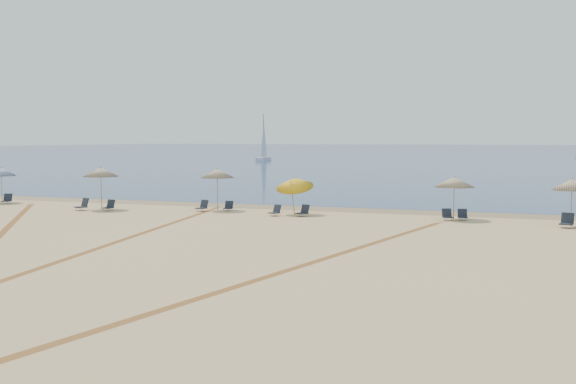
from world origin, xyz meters
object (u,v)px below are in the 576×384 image
Objects in this scene: umbrella_0 at (1,172)px; chair_7 at (304,211)px; umbrella_5 at (572,185)px; chair_1 at (7,199)px; chair_2 at (83,205)px; chair_6 at (275,211)px; chair_8 at (447,215)px; chair_9 at (463,215)px; umbrella_3 at (294,183)px; sailboat_1 at (264,147)px; umbrella_2 at (217,173)px; chair_5 at (229,207)px; umbrella_4 at (454,182)px; chair_10 at (567,221)px; umbrella_1 at (101,172)px; chair_3 at (109,206)px; chair_4 at (203,206)px.

chair_7 is (21.65, -0.93, -1.78)m from umbrella_0.
umbrella_5 is at bearing -0.94° from umbrella_0.
chair_1 is 7.46m from chair_2.
chair_6 is 9.35m from chair_8.
umbrella_0 is 29.42m from chair_8.
umbrella_0 is at bearing 168.38° from chair_9.
umbrella_0 is 1.00× the size of umbrella_5.
umbrella_3 is 0.28× the size of sailboat_1.
umbrella_2 is (15.69, 0.56, 0.15)m from umbrella_0.
chair_2 is 1.43× the size of chair_5.
sailboat_1 reaches higher than umbrella_4.
chair_10 is 0.09× the size of sailboat_1.
chair_10 reaches higher than chair_7.
umbrella_2 is 5.19m from umbrella_3.
chair_5 is at bearing 0.95° from umbrella_0.
chair_5 is 0.79× the size of chair_7.
umbrella_1 is 1.02× the size of umbrella_2.
umbrella_4 is 3.32× the size of chair_3.
chair_6 is (4.39, -1.75, -1.94)m from umbrella_2.
umbrella_4 is 0.27× the size of sailboat_1.
umbrella_5 is 13.84m from chair_7.
chair_3 reaches higher than chair_5.
chair_7 is at bearing -14.04° from umbrella_2.
umbrella_4 is at bearing 46.15° from chair_8.
chair_4 is 1.01× the size of chair_6.
chair_1 is at bearing -177.89° from umbrella_4.
chair_6 is at bearing -20.53° from chair_1.
chair_1 is 15.67m from chair_5.
chair_9 is at bearing 31.13° from chair_7.
chair_3 is at bearing -164.83° from chair_10.
chair_10 is (26.32, 0.21, -1.95)m from umbrella_1.
chair_7 is at bearing 2.25° from umbrella_1.
umbrella_5 reaches higher than chair_1.
chair_5 is at bearing 39.62° from chair_4.
chair_1 is (-34.48, 0.04, -1.77)m from umbrella_5.
chair_8 is (12.82, -0.39, 0.01)m from chair_5.
umbrella_4 is at bearing -0.15° from umbrella_2.
umbrella_0 is 1.03× the size of umbrella_4.
umbrella_5 reaches higher than chair_5.
umbrella_5 is 6.28m from chair_8.
umbrella_0 is at bearing -178.99° from umbrella_4.
umbrella_3 is at bearing 80.49° from chair_6.
chair_6 is 0.09× the size of sailboat_1.
sailboat_1 reaches higher than chair_7.
chair_2 is at bearing -149.89° from chair_6.
umbrella_4 is at bearing 30.63° from chair_2.
chair_2 is 1.11× the size of chair_10.
chair_7 is (11.86, 1.06, -0.00)m from chair_3.
chair_7 is (6.52, -0.62, -0.00)m from chair_4.
chair_6 is at bearing 28.50° from chair_2.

